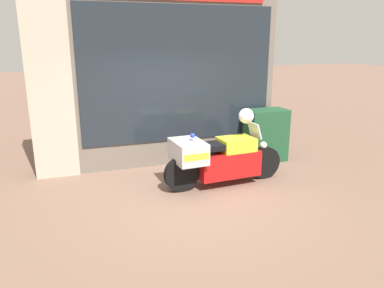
% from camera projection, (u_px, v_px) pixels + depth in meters
% --- Properties ---
extents(ground_plane, '(60.00, 60.00, 0.00)m').
position_uv_depth(ground_plane, '(190.00, 196.00, 6.61)').
color(ground_plane, '#7A5B4C').
extents(shop_building, '(5.22, 0.55, 3.81)m').
position_uv_depth(shop_building, '(143.00, 77.00, 7.80)').
color(shop_building, '#6B6056').
rests_on(shop_building, ground).
extents(window_display, '(3.94, 0.30, 1.92)m').
position_uv_depth(window_display, '(176.00, 141.00, 8.44)').
color(window_display, slate).
rests_on(window_display, ground).
extents(paramedic_motorcycle, '(2.40, 0.80, 1.15)m').
position_uv_depth(paramedic_motorcycle, '(218.00, 158.00, 6.96)').
color(paramedic_motorcycle, black).
rests_on(paramedic_motorcycle, ground).
extents(utility_cabinet, '(0.90, 0.54, 1.17)m').
position_uv_depth(utility_cabinet, '(266.00, 135.00, 8.44)').
color(utility_cabinet, '#1E4C2D').
rests_on(utility_cabinet, ground).
extents(white_helmet, '(0.29, 0.29, 0.29)m').
position_uv_depth(white_helmet, '(246.00, 116.00, 6.97)').
color(white_helmet, white).
rests_on(white_helmet, paramedic_motorcycle).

